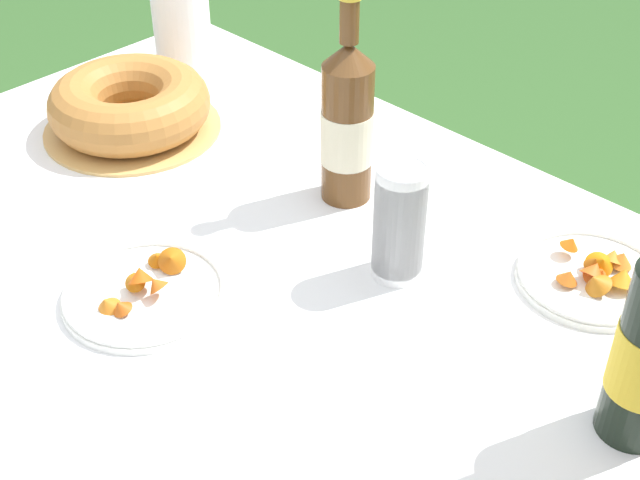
# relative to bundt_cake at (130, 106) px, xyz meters

# --- Properties ---
(garden_table) EXTENTS (1.57, 1.11, 0.73)m
(garden_table) POSITION_rel_bundt_cake_xyz_m (0.50, -0.17, -0.12)
(garden_table) COLOR brown
(garden_table) RESTS_ON ground_plane
(tablecloth) EXTENTS (1.58, 1.12, 0.10)m
(tablecloth) POSITION_rel_bundt_cake_xyz_m (0.50, -0.17, -0.06)
(tablecloth) COLOR white
(tablecloth) RESTS_ON garden_table
(bundt_cake) EXTENTS (0.31, 0.31, 0.10)m
(bundt_cake) POSITION_rel_bundt_cake_xyz_m (0.00, 0.00, 0.00)
(bundt_cake) COLOR tan
(bundt_cake) RESTS_ON tablecloth
(cup_stack) EXTENTS (0.07, 0.07, 0.18)m
(cup_stack) POSITION_rel_bundt_cake_xyz_m (0.59, 0.02, 0.04)
(cup_stack) COLOR white
(cup_stack) RESTS_ON tablecloth
(cider_bottle_amber) EXTENTS (0.08, 0.08, 0.34)m
(cider_bottle_amber) POSITION_rel_bundt_cake_xyz_m (0.41, 0.11, 0.08)
(cider_bottle_amber) COLOR brown
(cider_bottle_amber) RESTS_ON tablecloth
(snack_plate_near) EXTENTS (0.21, 0.21, 0.05)m
(snack_plate_near) POSITION_rel_bundt_cake_xyz_m (0.80, 0.20, -0.04)
(snack_plate_near) COLOR white
(snack_plate_near) RESTS_ON tablecloth
(snack_plate_left) EXTENTS (0.23, 0.23, 0.06)m
(snack_plate_left) POSITION_rel_bundt_cake_xyz_m (0.38, -0.26, -0.04)
(snack_plate_left) COLOR white
(snack_plate_left) RESTS_ON tablecloth
(paper_towel_roll) EXTENTS (0.11, 0.11, 0.22)m
(paper_towel_roll) POSITION_rel_bundt_cake_xyz_m (-0.12, 0.22, 0.06)
(paper_towel_roll) COLOR white
(paper_towel_roll) RESTS_ON tablecloth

